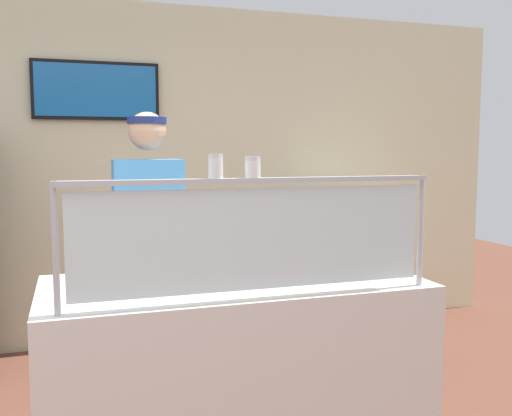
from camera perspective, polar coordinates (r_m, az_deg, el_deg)
name	(u,v)px	position (r m, az deg, el deg)	size (l,w,h in m)	color
shop_rear_unit	(161,174)	(4.69, -9.50, 3.43)	(6.13, 0.13, 2.70)	beige
serving_counter	(235,380)	(2.79, -2.15, -16.84)	(1.73, 0.79, 0.95)	silver
sneeze_guard	(257,224)	(2.28, 0.08, -1.65)	(1.55, 0.06, 0.49)	#B2B5BC
pizza_tray	(193,275)	(2.70, -6.32, -6.73)	(0.47, 0.47, 0.04)	#9EA0A8
pizza_server	(187,272)	(2.67, -6.91, -6.39)	(0.07, 0.28, 0.01)	#ADAFB7
parmesan_shaker	(216,168)	(2.21, -4.07, 4.05)	(0.06, 0.06, 0.10)	white
pepper_flake_shaker	(253,169)	(2.25, -0.34, 3.98)	(0.06, 0.06, 0.09)	white
worker_figure	(150,248)	(3.24, -10.57, -3.94)	(0.41, 0.50, 1.76)	#23232D
prep_shelf	(351,284)	(4.81, 9.49, -7.54)	(0.70, 0.55, 0.89)	#B7BABF
pizza_box_stack	(352,212)	(4.71, 9.64, -0.41)	(0.47, 0.46, 0.32)	silver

